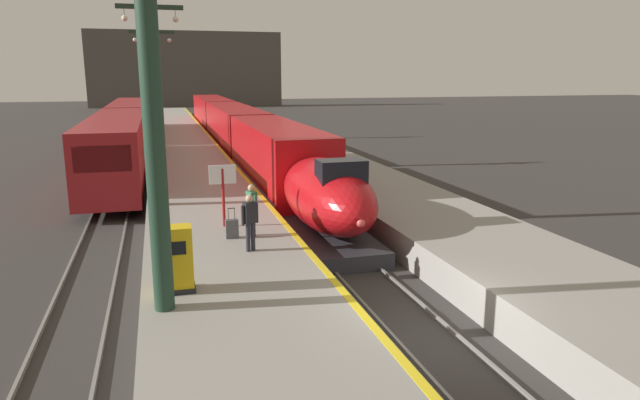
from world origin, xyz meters
The scene contains 20 objects.
ground_plane centered at (0.00, 0.00, 0.00)m, with size 260.00×260.00×0.00m, color #33302D.
platform_left centered at (-4.05, 24.75, 0.53)m, with size 4.80×110.00×1.05m, color gray.
platform_right centered at (4.05, 24.75, 0.53)m, with size 4.80×110.00×1.05m, color gray.
platform_left_safety_stripe centered at (-1.77, 24.75, 1.05)m, with size 0.20×107.80×0.01m, color yellow.
rail_main_left centered at (-0.75, 27.50, 0.06)m, with size 0.08×110.00×0.12m, color slate.
rail_main_right centered at (0.75, 27.50, 0.06)m, with size 0.08×110.00×0.12m, color slate.
rail_secondary_left centered at (-8.85, 27.50, 0.06)m, with size 0.08×110.00×0.12m, color slate.
rail_secondary_right centered at (-7.35, 27.50, 0.06)m, with size 0.08×110.00×0.12m, color slate.
highspeed_train_main centered at (0.00, 32.68, 1.95)m, with size 2.92×57.21×3.60m.
regional_train_adjacent centered at (-8.10, 31.65, 2.13)m, with size 2.85×36.60×3.80m.
station_column_near centered at (-5.84, 1.25, 6.65)m, with size 4.00×0.68×9.14m.
station_column_mid centered at (-5.90, 11.93, 6.86)m, with size 4.00×0.68×9.73m.
station_column_far centered at (-5.90, 26.74, 6.65)m, with size 4.00×0.68×9.33m.
station_column_distant centered at (-5.90, 44.32, 6.49)m, with size 4.00×0.68×9.03m.
passenger_near_edge centered at (-3.10, 6.48, 2.04)m, with size 0.33×0.54×1.69m.
passenger_mid_platform centered at (-3.40, 4.92, 2.04)m, with size 0.53×0.35×1.69m.
rolling_suitcase centered at (-3.75, 6.42, 1.35)m, with size 0.40×0.22×0.98m.
ticket_machine_yellow centered at (-5.55, 2.26, 1.79)m, with size 0.76×0.62×1.60m.
departure_info_board centered at (-3.83, 7.91, 2.56)m, with size 0.90×0.10×2.12m.
terminus_back_wall centered at (0.00, 102.00, 7.00)m, with size 36.00×2.00×14.00m, color #4C4742.
Camera 1 is at (-5.80, -11.05, 6.16)m, focal length 31.90 mm.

